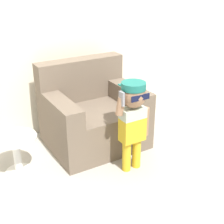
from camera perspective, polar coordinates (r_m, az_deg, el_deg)
ground_plane at (r=3.52m, az=-3.28°, el=-7.30°), size 10.00×10.00×0.00m
wall_back at (r=3.77m, az=-9.75°, el=15.74°), size 10.00×0.05×2.60m
armchair at (r=3.56m, az=-3.59°, el=-0.63°), size 1.03×0.87×0.94m
person_child at (r=2.96m, az=3.86°, el=-0.22°), size 0.38×0.28×0.93m
side_table at (r=3.20m, az=-17.04°, el=-6.87°), size 0.42×0.42×0.40m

